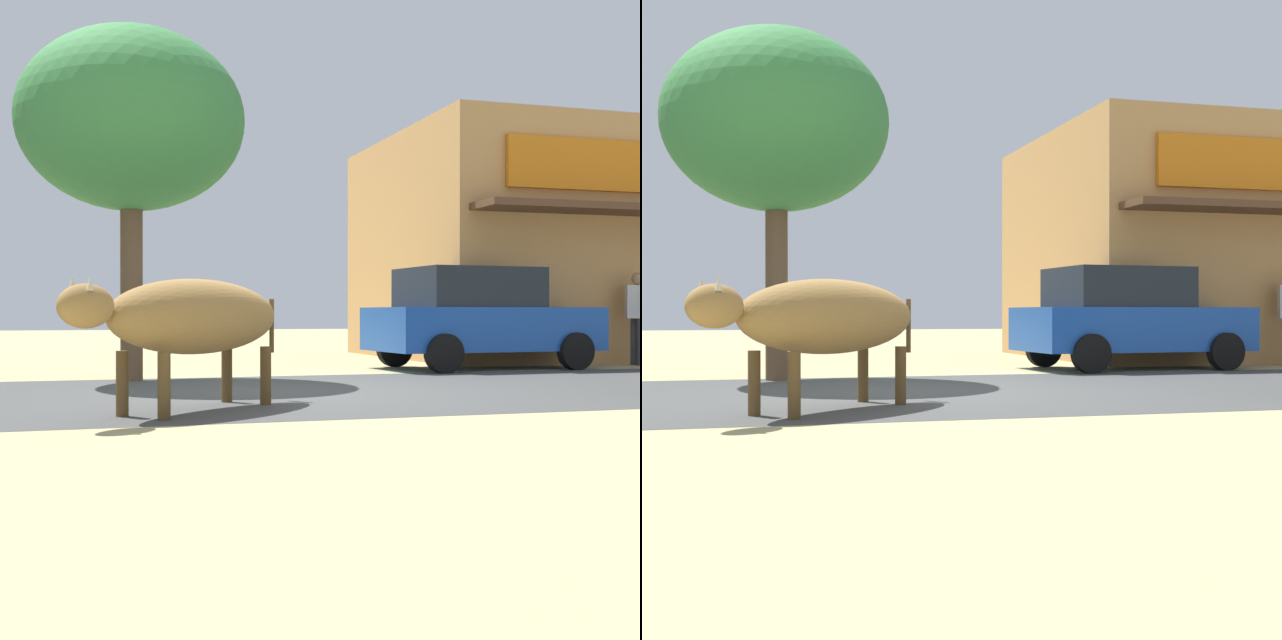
{
  "view_description": "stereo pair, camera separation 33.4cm",
  "coord_description": "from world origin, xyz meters",
  "views": [
    {
      "loc": [
        -2.38,
        -9.74,
        0.9
      ],
      "look_at": [
        0.79,
        0.87,
        0.82
      ],
      "focal_mm": 49.78,
      "sensor_mm": 36.0,
      "label": 1
    },
    {
      "loc": [
        -2.06,
        -9.83,
        0.9
      ],
      "look_at": [
        0.79,
        0.87,
        0.82
      ],
      "focal_mm": 49.78,
      "sensor_mm": 36.0,
      "label": 2
    }
  ],
  "objects": [
    {
      "name": "ground",
      "position": [
        0.0,
        0.0,
        0.0
      ],
      "size": [
        80.0,
        80.0,
        0.0
      ],
      "primitive_type": "plane",
      "color": "tan"
    },
    {
      "name": "asphalt_road",
      "position": [
        0.0,
        0.0,
        0.0
      ],
      "size": [
        72.0,
        5.24,
        0.0
      ],
      "primitive_type": "cube",
      "color": "#424342",
      "rests_on": "ground"
    },
    {
      "name": "storefront_right_club",
      "position": [
        8.4,
        6.8,
        2.25
      ],
      "size": [
        8.53,
        6.85,
        4.5
      ],
      "color": "tan",
      "rests_on": "ground"
    },
    {
      "name": "roadside_tree",
      "position": [
        -1.4,
        2.36,
        3.47
      ],
      "size": [
        3.04,
        3.04,
        4.71
      ],
      "color": "brown",
      "rests_on": "ground"
    },
    {
      "name": "parked_hatchback_car",
      "position": [
        4.27,
        3.43,
        0.84
      ],
      "size": [
        3.74,
        2.12,
        1.64
      ],
      "color": "#1949A7",
      "rests_on": "ground"
    },
    {
      "name": "cow_near_brown",
      "position": [
        -1.16,
        -1.58,
        0.86
      ],
      "size": [
        2.42,
        2.23,
        1.22
      ],
      "color": "olive",
      "rests_on": "ground"
    },
    {
      "name": "pedestrian_by_shop",
      "position": [
        7.36,
        3.46,
        0.95
      ],
      "size": [
        0.47,
        0.61,
        1.62
      ],
      "color": "#3F3F47",
      "rests_on": "ground"
    }
  ]
}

